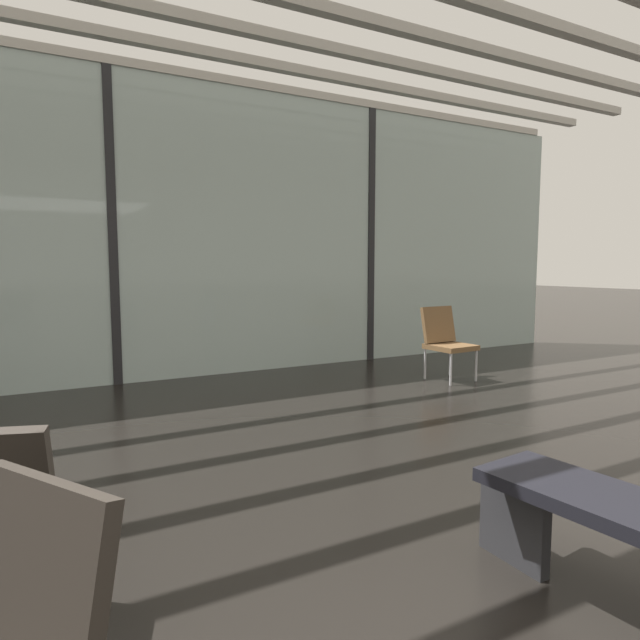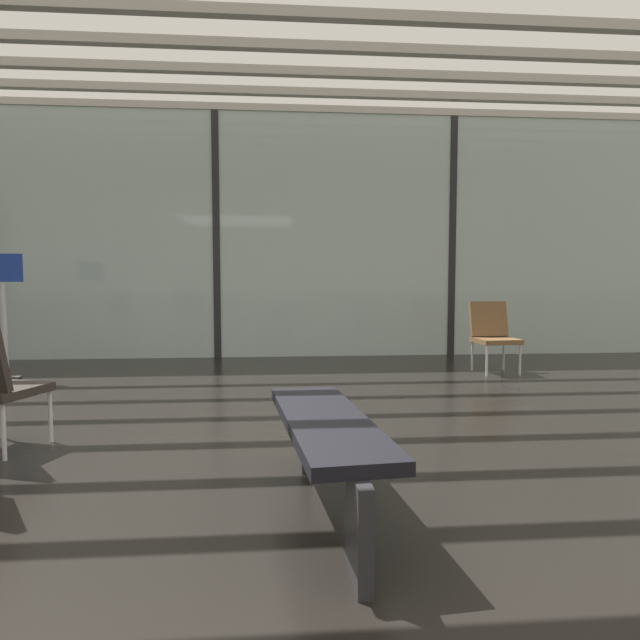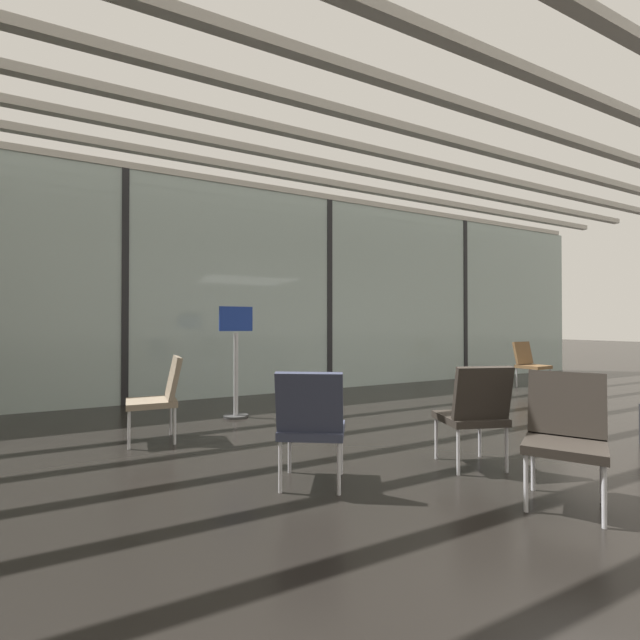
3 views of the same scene
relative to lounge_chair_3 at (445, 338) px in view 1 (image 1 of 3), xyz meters
The scene contains 4 objects.
glass_curtain_wall 4.08m from the lounge_chair_3, 155.20° to the left, with size 14.00×0.08×3.56m, color #A3B7B2.
window_mullion_1 4.08m from the lounge_chair_3, 155.20° to the left, with size 0.10×0.12×3.56m, color black.
window_mullion_2 2.07m from the lounge_chair_3, 90.57° to the left, with size 0.10×0.12×3.56m, color black.
lounge_chair_3 is the anchor object (origin of this frame).
Camera 1 is at (-0.94, -1.38, 1.37)m, focal length 30.61 mm.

